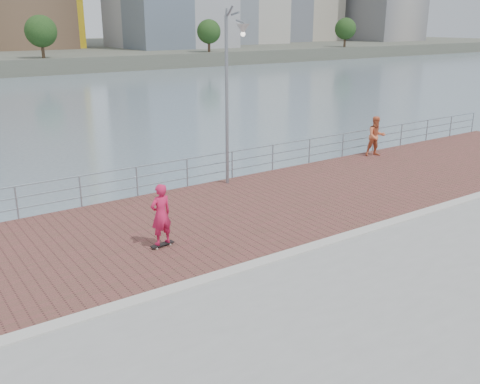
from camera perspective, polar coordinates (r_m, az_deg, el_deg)
water at (r=15.43m, az=4.36°, el=-13.66°), size 400.00×400.00×0.00m
brick_lane at (r=17.20m, az=-3.04°, el=-2.75°), size 40.00×6.80×0.02m
curb at (r=14.48m, az=4.54°, el=-6.79°), size 40.00×0.40×0.06m
guardrail at (r=19.82m, az=-8.26°, el=1.96°), size 39.06×0.06×1.13m
street_lamp at (r=19.59m, az=-0.69°, el=13.15°), size 0.46×1.33×6.26m
skateboard at (r=15.16m, az=-8.28°, el=-5.55°), size 0.71×0.26×0.08m
skateboarder at (r=14.83m, az=-8.44°, el=-2.38°), size 0.68×0.49×1.74m
bystander at (r=25.65m, az=14.31°, el=5.79°), size 1.10×1.00×1.84m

